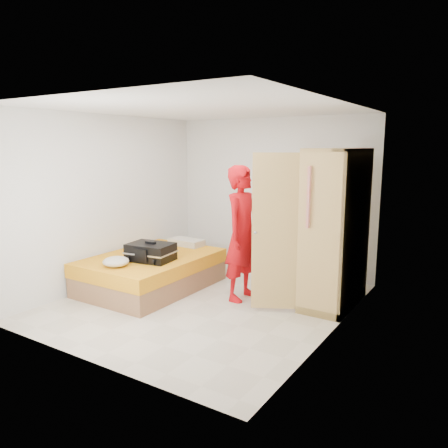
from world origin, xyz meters
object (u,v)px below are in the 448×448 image
Objects in this scene: person at (243,233)px; round_cushion at (116,262)px; bed at (151,272)px; wardrobe at (331,232)px; suitcase at (151,252)px.

round_cushion is at bearing 128.57° from person.
bed is 0.96× the size of wardrobe.
suitcase is at bearing -157.56° from wardrobe.
suitcase reaches higher than bed.
wardrobe is at bearing 16.75° from bed.
person reaches higher than bed.
bed is 2.72m from wardrobe.
wardrobe reaches higher than round_cushion.
wardrobe is 2.93m from round_cushion.
bed is at bearing 89.63° from round_cushion.
person is 2.67× the size of suitcase.
wardrobe is at bearing 14.70° from suitcase.
bed is 5.64× the size of round_cushion.
bed is 0.46m from suitcase.
person reaches higher than round_cushion.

